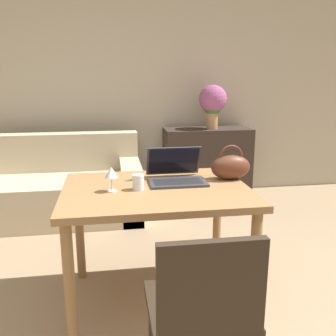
# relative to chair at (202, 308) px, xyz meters

# --- Properties ---
(wall_back) EXTENTS (10.00, 0.06, 2.70)m
(wall_back) POSITION_rel_chair_xyz_m (-0.03, 3.11, 0.87)
(wall_back) COLOR #BCB29E
(wall_back) RESTS_ON ground_plane
(dining_table) EXTENTS (1.12, 0.85, 0.76)m
(dining_table) POSITION_rel_chair_xyz_m (-0.09, 0.82, 0.18)
(dining_table) COLOR olive
(dining_table) RESTS_ON ground_plane
(chair) EXTENTS (0.44, 0.44, 0.84)m
(chair) POSITION_rel_chair_xyz_m (0.00, 0.00, 0.00)
(chair) COLOR #2D2319
(chair) RESTS_ON ground_plane
(couch) EXTENTS (1.73, 0.85, 0.82)m
(couch) POSITION_rel_chair_xyz_m (-0.92, 2.45, -0.20)
(couch) COLOR #C1B293
(couch) RESTS_ON ground_plane
(sideboard) EXTENTS (1.00, 0.40, 0.82)m
(sideboard) POSITION_rel_chair_xyz_m (0.77, 2.81, -0.07)
(sideboard) COLOR #332823
(sideboard) RESTS_ON ground_plane
(laptop) EXTENTS (0.36, 0.32, 0.21)m
(laptop) POSITION_rel_chair_xyz_m (0.06, 0.95, 0.34)
(laptop) COLOR #38383D
(laptop) RESTS_ON dining_table
(drinking_glass) EXTENTS (0.07, 0.07, 0.09)m
(drinking_glass) POSITION_rel_chair_xyz_m (-0.20, 0.79, 0.33)
(drinking_glass) COLOR silver
(drinking_glass) RESTS_ON dining_table
(wine_glass) EXTENTS (0.08, 0.08, 0.15)m
(wine_glass) POSITION_rel_chair_xyz_m (-0.35, 0.78, 0.39)
(wine_glass) COLOR silver
(wine_glass) RESTS_ON dining_table
(handbag) EXTENTS (0.26, 0.14, 0.23)m
(handbag) POSITION_rel_chair_xyz_m (0.41, 0.93, 0.36)
(handbag) COLOR #592D1E
(handbag) RESTS_ON dining_table
(flower_vase) EXTENTS (0.31, 0.31, 0.49)m
(flower_vase) POSITION_rel_chair_xyz_m (0.81, 2.79, 0.65)
(flower_vase) COLOR tan
(flower_vase) RESTS_ON sideboard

